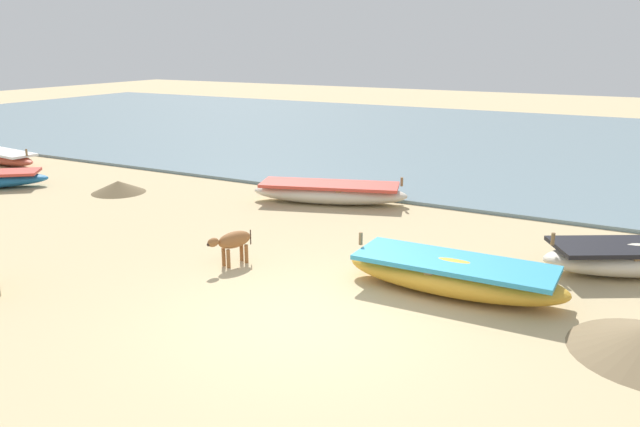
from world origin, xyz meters
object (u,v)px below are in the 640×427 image
fishing_boat_0 (453,275)px  fishing_boat_5 (637,258)px  fishing_boat_3 (329,192)px  calf_near_brown (233,241)px

fishing_boat_0 → fishing_boat_5: fishing_boat_0 is taller
fishing_boat_3 → calf_near_brown: bearing=-101.6°
fishing_boat_0 → fishing_boat_5: 3.19m
fishing_boat_5 → calf_near_brown: fishing_boat_5 is taller
fishing_boat_0 → calf_near_brown: size_ratio=3.83×
fishing_boat_0 → fishing_boat_3: 5.56m
fishing_boat_5 → calf_near_brown: (-5.90, -2.75, 0.14)m
fishing_boat_0 → calf_near_brown: 3.61m
fishing_boat_5 → fishing_boat_3: bearing=-44.3°
fishing_boat_5 → calf_near_brown: bearing=-5.1°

